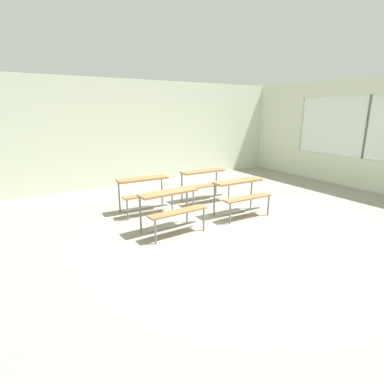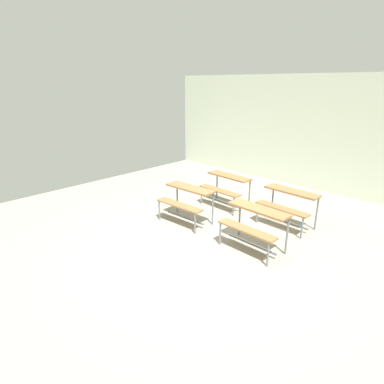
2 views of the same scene
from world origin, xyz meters
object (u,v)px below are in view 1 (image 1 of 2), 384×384
at_px(desk_bench_r1c0, 145,187).
at_px(desk_bench_r1c1, 205,178).
at_px(desk_bench_r0c0, 172,202).
at_px(desk_bench_r0c1, 241,190).

xyz_separation_m(desk_bench_r1c0, desk_bench_r1c1, (1.57, 0.01, 0.00)).
bearing_deg(desk_bench_r1c0, desk_bench_r0c0, -88.84).
height_order(desk_bench_r0c0, desk_bench_r1c1, same).
xyz_separation_m(desk_bench_r0c1, desk_bench_r1c1, (-0.05, 1.27, 0.00)).
height_order(desk_bench_r0c1, desk_bench_r1c0, same).
relative_size(desk_bench_r0c1, desk_bench_r1c0, 0.99).
bearing_deg(desk_bench_r0c1, desk_bench_r1c1, 93.96).
distance_m(desk_bench_r0c0, desk_bench_r1c1, 2.05).
xyz_separation_m(desk_bench_r0c1, desk_bench_r1c0, (-1.61, 1.25, 0.00)).
height_order(desk_bench_r0c0, desk_bench_r1c0, same).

